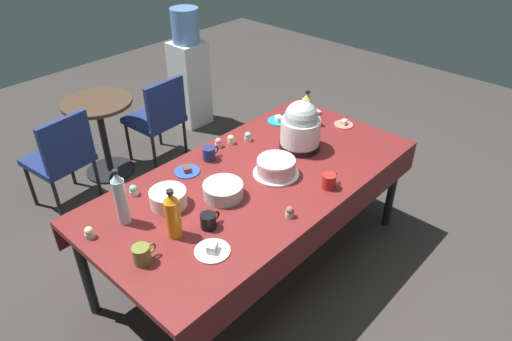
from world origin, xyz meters
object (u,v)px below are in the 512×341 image
Objects in this scene: ceramic_snack_bowl at (168,198)px; soda_bottle_water at (121,198)px; dessert_plate_white at (212,250)px; coffee_mug_black at (209,221)px; potluck_table at (256,185)px; maroon_chair_left at (62,155)px; maroon_chair_right at (159,115)px; cupcake_cocoa at (290,212)px; cupcake_berry at (248,137)px; glass_salad_bowl at (223,190)px; cupcake_rose at (89,233)px; water_cooler at (189,72)px; dessert_plate_teal at (278,120)px; soda_bottle_orange_juice at (173,215)px; cupcake_lemon at (218,143)px; coffee_mug_red at (329,181)px; coffee_mug_olive at (142,254)px; cupcake_mint at (134,190)px; round_cafe_table at (101,124)px; cupcake_vanilla at (231,140)px; slow_cooker at (301,127)px; dessert_plate_cobalt at (187,171)px; dessert_plate_coral at (344,124)px; coffee_mug_navy at (209,154)px; frosted_layer_cake at (276,167)px; soda_bottle_ginger_ale at (307,109)px.

soda_bottle_water is at bearing 166.83° from ceramic_snack_bowl.
coffee_mug_black is (0.12, 0.16, 0.03)m from dessert_plate_white.
potluck_table is 2.59× the size of maroon_chair_left.
maroon_chair_right is (1.05, 1.88, -0.27)m from dessert_plate_white.
cupcake_berry is at bearing 58.83° from cupcake_cocoa.
glass_salad_bowl reaches higher than cupcake_rose.
cupcake_cocoa is 0.05× the size of water_cooler.
soda_bottle_orange_juice is (-1.37, -0.44, 0.13)m from dessert_plate_teal.
dessert_plate_white is 2.77× the size of cupcake_lemon.
potluck_table is 12.75× the size of dessert_plate_teal.
soda_bottle_orange_juice is (0.12, -0.29, -0.02)m from soda_bottle_water.
coffee_mug_red reaches higher than cupcake_berry.
cupcake_cocoa is 0.51× the size of coffee_mug_olive.
cupcake_mint reaches higher than potluck_table.
cupcake_rose is at bearing 135.41° from soda_bottle_orange_juice.
maroon_chair_right is 1.18× the size of round_cafe_table.
ceramic_snack_bowl is 1.63× the size of coffee_mug_olive.
dessert_plate_white is 1.10m from cupcake_vanilla.
cupcake_cocoa is at bearing -22.13° from coffee_mug_olive.
dessert_plate_teal is (0.20, 0.36, -0.15)m from slow_cooker.
cupcake_rose is at bearing -172.47° from dessert_plate_cobalt.
slow_cooker is 1.03× the size of soda_bottle_water.
slow_cooker reaches higher than dessert_plate_coral.
coffee_mug_navy is (0.50, 0.19, -0.00)m from ceramic_snack_bowl.
coffee_mug_black is at bearing -175.48° from dessert_plate_coral.
cupcake_mint is at bearing 164.95° from dessert_plate_coral.
frosted_layer_cake is at bearing -113.95° from cupcake_berry.
dessert_plate_cobalt reaches higher than round_cafe_table.
soda_bottle_ginger_ale is at bearing -100.85° from water_cooler.
dessert_plate_teal reaches higher than dessert_plate_cobalt.
coffee_mug_red is 0.10× the size of water_cooler.
dessert_plate_teal is at bearing 9.58° from ceramic_snack_bowl.
cupcake_lemon is (0.75, 0.74, 0.02)m from dessert_plate_white.
cupcake_rose is at bearing -176.06° from cupcake_berry.
soda_bottle_ginger_ale is 1.85m from round_cafe_table.
water_cooler reaches higher than round_cafe_table.
dessert_plate_coral is at bearing -94.72° from water_cooler.
potluck_table is at bearing -102.52° from cupcake_lemon.
round_cafe_table is at bearing 87.18° from cupcake_cocoa.
soda_bottle_water reaches higher than cupcake_rose.
slow_cooker reaches higher than coffee_mug_olive.
dessert_plate_teal is 0.38m from cupcake_berry.
water_cooler is (1.82, 2.05, -0.30)m from soda_bottle_orange_juice.
water_cooler is at bearing 71.60° from slow_cooker.
dessert_plate_coral is (1.25, -0.02, -0.03)m from glass_salad_bowl.
soda_bottle_water reaches higher than soda_bottle_ginger_ale.
maroon_chair_right is (-0.38, 1.38, -0.38)m from soda_bottle_ginger_ale.
maroon_chair_left is at bearing 84.73° from soda_bottle_orange_juice.
dessert_plate_white is at bearing -152.81° from dessert_plate_teal.
soda_bottle_water is at bearing -132.14° from maroon_chair_right.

